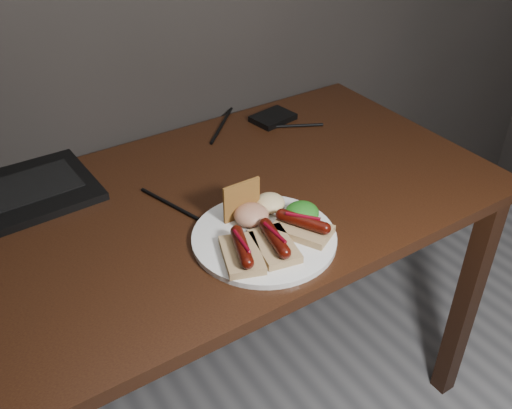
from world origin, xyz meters
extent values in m
cube|color=#331B0C|center=(0.00, 1.38, 0.73)|extent=(1.40, 0.70, 0.03)
cube|color=#331B0C|center=(0.65, 1.08, 0.36)|extent=(0.05, 0.05, 0.72)
cube|color=#331B0C|center=(0.65, 1.68, 0.36)|extent=(0.05, 0.05, 0.72)
cube|color=black|center=(-0.35, 1.63, 0.76)|extent=(0.41, 0.27, 0.02)
cube|color=black|center=(0.38, 1.63, 0.76)|extent=(0.12, 0.10, 0.02)
cylinder|color=black|center=(-0.04, 1.41, 0.75)|extent=(0.06, 0.17, 0.01)
cylinder|color=black|center=(0.25, 1.68, 0.75)|extent=(0.16, 0.16, 0.01)
cylinder|color=black|center=(0.41, 1.56, 0.75)|extent=(0.13, 0.07, 0.01)
cylinder|color=silver|center=(0.06, 1.20, 0.76)|extent=(0.29, 0.29, 0.01)
cube|color=tan|center=(-0.01, 1.17, 0.77)|extent=(0.10, 0.13, 0.02)
cylinder|color=#510F05|center=(-0.01, 1.17, 0.79)|extent=(0.06, 0.10, 0.02)
sphere|color=#510F05|center=(-0.03, 1.12, 0.79)|extent=(0.03, 0.02, 0.02)
sphere|color=#510F05|center=(0.00, 1.21, 0.79)|extent=(0.03, 0.02, 0.02)
cylinder|color=#5C0410|center=(-0.01, 1.17, 0.80)|extent=(0.02, 0.07, 0.01)
cube|color=tan|center=(0.05, 1.15, 0.77)|extent=(0.09, 0.13, 0.02)
cylinder|color=#510F05|center=(0.05, 1.15, 0.79)|extent=(0.04, 0.10, 0.02)
sphere|color=#510F05|center=(0.04, 1.11, 0.79)|extent=(0.02, 0.02, 0.02)
sphere|color=#510F05|center=(0.06, 1.20, 0.79)|extent=(0.02, 0.02, 0.02)
cylinder|color=#5C0410|center=(0.05, 1.15, 0.80)|extent=(0.01, 0.07, 0.01)
cube|color=tan|center=(0.13, 1.17, 0.77)|extent=(0.12, 0.13, 0.02)
cylinder|color=#510F05|center=(0.13, 1.17, 0.79)|extent=(0.07, 0.10, 0.02)
sphere|color=#510F05|center=(0.15, 1.12, 0.79)|extent=(0.03, 0.02, 0.02)
sphere|color=#510F05|center=(0.11, 1.21, 0.79)|extent=(0.02, 0.02, 0.02)
cylinder|color=#5C0410|center=(0.13, 1.17, 0.80)|extent=(0.05, 0.06, 0.01)
cube|color=#AB682F|center=(0.06, 1.28, 0.80)|extent=(0.08, 0.01, 0.08)
ellipsoid|color=#115711|center=(0.16, 1.20, 0.78)|extent=(0.07, 0.07, 0.04)
ellipsoid|color=maroon|center=(0.06, 1.25, 0.78)|extent=(0.07, 0.07, 0.04)
ellipsoid|color=beige|center=(0.12, 1.27, 0.78)|extent=(0.06, 0.06, 0.04)
camera|label=1|loc=(-0.44, 0.46, 1.47)|focal=40.00mm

